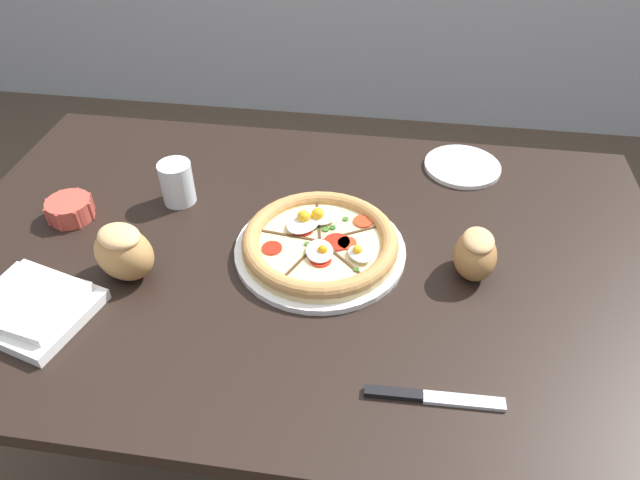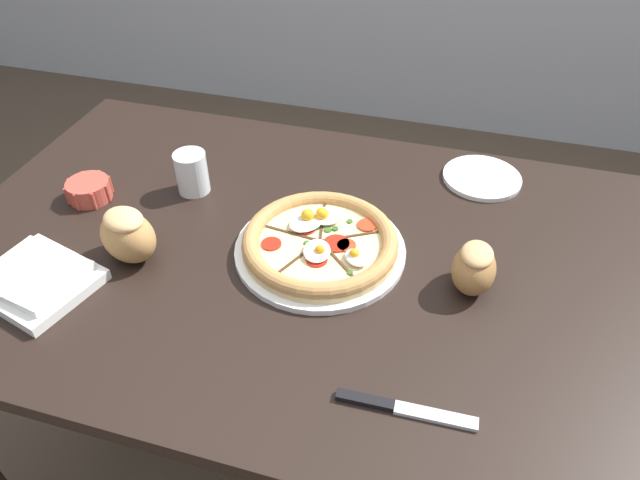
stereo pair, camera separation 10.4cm
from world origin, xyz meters
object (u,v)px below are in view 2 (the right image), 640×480
side_saucer (482,178)px  dining_table (302,285)px  pizza (320,244)px  bread_piece_mid (128,234)px  water_glass (192,175)px  ramekin_bowl (89,190)px  knife_main (404,409)px  napkin_folded (36,279)px  bread_piece_near (474,267)px

side_saucer → dining_table: bearing=-133.9°
dining_table → pizza: bearing=0.6°
bread_piece_mid → water_glass: bearing=85.5°
pizza → water_glass: (-0.31, 0.12, 0.02)m
ramekin_bowl → knife_main: 0.78m
napkin_folded → ramekin_bowl: bearing=102.7°
pizza → ramekin_bowl: pizza is taller
napkin_folded → water_glass: water_glass is taller
dining_table → knife_main: size_ratio=6.78×
bread_piece_mid → knife_main: 0.57m
bread_piece_mid → bread_piece_near: bearing=8.6°
knife_main → water_glass: size_ratio=2.27×
ramekin_bowl → knife_main: size_ratio=0.46×
bread_piece_near → water_glass: same height
dining_table → water_glass: water_glass is taller
pizza → ramekin_bowl: size_ratio=3.39×
dining_table → ramekin_bowl: ramekin_bowl is taller
knife_main → pizza: bearing=123.6°
knife_main → water_glass: water_glass is taller
pizza → water_glass: size_ratio=3.57×
ramekin_bowl → water_glass: water_glass is taller
dining_table → side_saucer: 0.46m
pizza → napkin_folded: (-0.45, -0.22, -0.00)m
knife_main → side_saucer: bearing=82.0°
bread_piece_near → knife_main: 0.29m
side_saucer → knife_main: bearing=-96.3°
pizza → bread_piece_near: 0.28m
napkin_folded → bread_piece_near: bearing=15.8°
pizza → knife_main: size_ratio=1.57×
pizza → bread_piece_near: bread_piece_near is taller
dining_table → pizza: (0.04, 0.00, 0.12)m
napkin_folded → knife_main: napkin_folded is taller
bread_piece_mid → knife_main: bread_piece_mid is taller
bread_piece_near → dining_table: bearing=177.3°
dining_table → napkin_folded: napkin_folded is taller
water_glass → side_saucer: (0.58, 0.21, -0.03)m
water_glass → side_saucer: 0.62m
dining_table → water_glass: size_ratio=15.39×
dining_table → pizza: size_ratio=4.32×
ramekin_bowl → bread_piece_mid: bearing=-37.7°
dining_table → ramekin_bowl: size_ratio=14.63×
dining_table → water_glass: 0.33m
bread_piece_mid → knife_main: bearing=-19.0°
ramekin_bowl → side_saucer: (0.78, 0.29, -0.02)m
pizza → bread_piece_near: (0.27, -0.02, 0.03)m
bread_piece_near → water_glass: 0.60m
side_saucer → pizza: bearing=-130.3°
pizza → napkin_folded: pizza is taller
knife_main → water_glass: 0.66m
bread_piece_mid → side_saucer: bearing=35.5°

